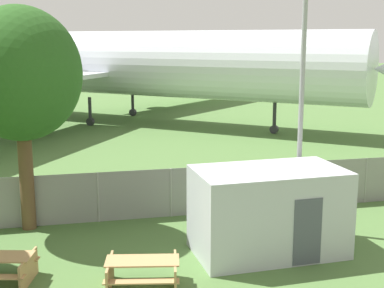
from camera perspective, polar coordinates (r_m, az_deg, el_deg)
perimeter_fence at (r=19.02m, az=-2.28°, el=-5.21°), size 56.07×0.07×1.76m
airplane at (r=41.03m, az=-7.11°, el=8.48°), size 38.07×32.45×13.94m
portable_cabin at (r=15.94m, az=8.14°, el=-7.11°), size 4.43×2.65×2.53m
picnic_bench_open_grass at (r=13.93m, az=-5.30°, el=-13.28°), size 2.08×1.72×0.76m
tree_near_hangar at (r=17.90m, az=-17.86°, el=7.03°), size 3.90×3.90×7.30m
light_mast at (r=17.32m, az=11.73°, el=7.88°), size 0.44×0.44×8.84m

